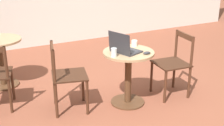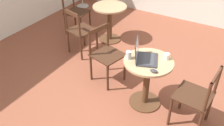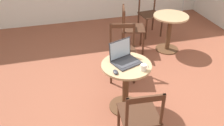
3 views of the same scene
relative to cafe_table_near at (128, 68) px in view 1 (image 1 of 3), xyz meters
name	(u,v)px [view 1 (image 1 of 3)]	position (x,y,z in m)	size (l,w,h in m)	color
ground_plane	(127,109)	(-0.17, 0.10, -0.50)	(16.00, 16.00, 0.00)	brown
cafe_table_near	(128,68)	(0.00, 0.00, 0.00)	(0.65, 0.65, 0.72)	#51331E
cafe_table_mid	(0,54)	(1.33, 1.40, 0.00)	(0.65, 0.65, 0.72)	#51331E
chair_near_front	(174,64)	(-0.06, -0.68, -0.04)	(0.46, 0.46, 0.88)	#472819
chair_near_back	(66,77)	(0.19, 0.78, -0.04)	(0.52, 0.52, 0.88)	#472819
laptop	(124,48)	(-0.01, 0.07, 0.28)	(0.42, 0.39, 0.28)	#2D2D33
mouse	(147,53)	(-0.19, -0.15, 0.24)	(0.06, 0.10, 0.03)	#2D2D33
mug	(134,43)	(0.16, -0.18, 0.27)	(0.11, 0.08, 0.08)	silver
drinking_glass	(114,52)	(-0.08, 0.25, 0.28)	(0.07, 0.07, 0.10)	silver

